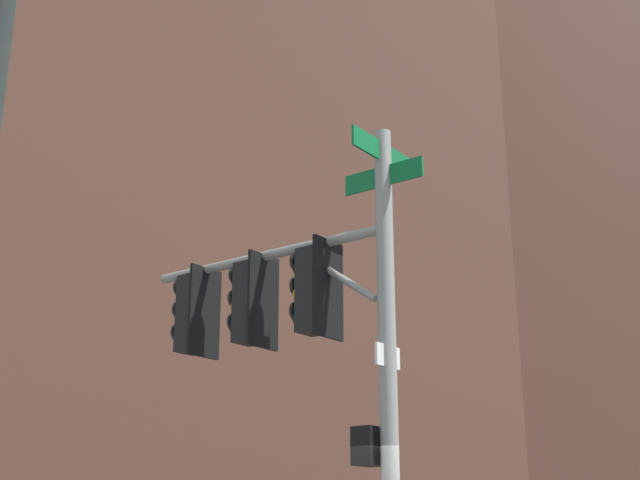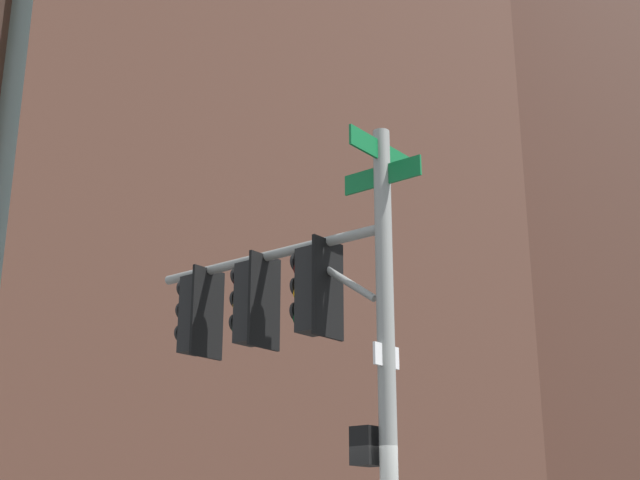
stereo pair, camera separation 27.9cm
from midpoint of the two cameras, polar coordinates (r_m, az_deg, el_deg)
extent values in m
cylinder|color=gray|center=(9.53, 5.16, -9.80)|extent=(0.19, 0.19, 6.05)
cylinder|color=gray|center=(10.98, -2.77, -1.07)|extent=(2.57, 2.56, 0.12)
cylinder|color=gray|center=(10.18, 1.97, -2.34)|extent=(0.79, 0.79, 0.75)
cube|color=#0F6B33|center=(10.30, 4.73, 5.67)|extent=(0.88, 0.88, 0.24)
cube|color=#0F6B33|center=(10.19, 4.77, 4.12)|extent=(0.76, 0.75, 0.24)
cube|color=white|center=(9.60, 5.09, -7.38)|extent=(0.34, 0.34, 0.24)
cube|color=black|center=(10.35, 0.45, -3.25)|extent=(0.48, 0.48, 1.00)
cube|color=black|center=(10.24, 1.29, -3.08)|extent=(0.41, 0.41, 1.16)
sphere|color=#470A07|center=(10.55, -0.43, -1.85)|extent=(0.20, 0.20, 0.20)
cylinder|color=black|center=(10.62, -0.71, -1.44)|extent=(0.19, 0.19, 0.23)
sphere|color=#F29E0C|center=(10.47, -0.44, -3.43)|extent=(0.20, 0.20, 0.20)
cylinder|color=black|center=(10.53, -0.71, -3.01)|extent=(0.19, 0.19, 0.23)
sphere|color=#0A3819|center=(10.40, -0.44, -5.02)|extent=(0.20, 0.20, 0.20)
cylinder|color=black|center=(10.46, -0.72, -4.59)|extent=(0.19, 0.19, 0.23)
cube|color=black|center=(10.95, -3.58, -4.05)|extent=(0.48, 0.48, 1.00)
cube|color=black|center=(10.83, -2.83, -3.90)|extent=(0.41, 0.41, 1.16)
sphere|color=#470A07|center=(11.16, -4.34, -2.71)|extent=(0.20, 0.20, 0.20)
cylinder|color=black|center=(11.23, -4.57, -2.33)|extent=(0.19, 0.19, 0.23)
sphere|color=#F29E0C|center=(11.09, -4.38, -4.21)|extent=(0.20, 0.20, 0.20)
cylinder|color=black|center=(11.15, -4.61, -3.81)|extent=(0.19, 0.19, 0.23)
sphere|color=#0A3819|center=(11.02, -4.41, -5.72)|extent=(0.20, 0.20, 0.20)
cylinder|color=black|center=(11.08, -4.65, -5.31)|extent=(0.19, 0.19, 0.23)
cube|color=black|center=(11.61, -7.18, -4.75)|extent=(0.48, 0.48, 1.00)
cube|color=black|center=(11.48, -6.51, -4.63)|extent=(0.41, 0.41, 1.16)
sphere|color=#470A07|center=(11.83, -7.83, -3.48)|extent=(0.20, 0.20, 0.20)
cylinder|color=black|center=(11.90, -8.03, -3.10)|extent=(0.19, 0.19, 0.23)
sphere|color=#F29E0C|center=(11.76, -7.89, -4.89)|extent=(0.20, 0.20, 0.20)
cylinder|color=black|center=(11.82, -8.09, -4.51)|extent=(0.19, 0.19, 0.23)
sphere|color=#0A3819|center=(11.69, -7.95, -6.32)|extent=(0.20, 0.20, 0.20)
cylinder|color=black|center=(11.76, -8.16, -5.93)|extent=(0.19, 0.19, 0.23)
cube|color=black|center=(9.61, 3.99, -13.01)|extent=(0.43, 0.43, 0.40)
cube|color=#EA5914|center=(9.69, 3.31, -13.07)|extent=(0.19, 0.19, 0.28)
cube|color=brown|center=(45.85, -3.34, 14.44)|extent=(22.43, 16.95, 52.62)
cube|color=brown|center=(62.70, 13.48, 5.63)|extent=(21.25, 18.77, 52.75)
camera|label=1|loc=(0.14, -89.24, -0.25)|focal=50.10mm
camera|label=2|loc=(0.14, 90.76, 0.25)|focal=50.10mm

